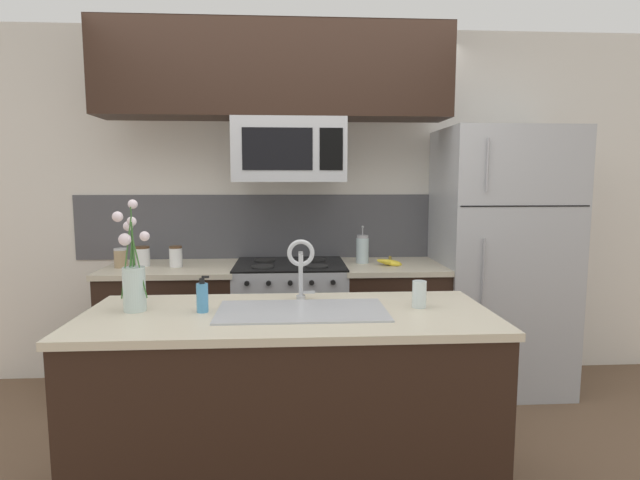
# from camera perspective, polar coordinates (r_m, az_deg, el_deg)

# --- Properties ---
(ground_plane) EXTENTS (10.00, 10.00, 0.00)m
(ground_plane) POSITION_cam_1_polar(r_m,az_deg,el_deg) (2.95, -3.32, -23.71)
(ground_plane) COLOR brown
(rear_partition) EXTENTS (5.20, 0.10, 2.60)m
(rear_partition) POSITION_cam_1_polar(r_m,az_deg,el_deg) (3.83, 0.98, 3.88)
(rear_partition) COLOR silver
(rear_partition) RESTS_ON ground
(splash_band) EXTENTS (3.17, 0.01, 0.48)m
(splash_band) POSITION_cam_1_polar(r_m,az_deg,el_deg) (3.78, -3.50, 1.55)
(splash_band) COLOR #4C4C51
(splash_band) RESTS_ON rear_partition
(back_counter_left) EXTENTS (0.89, 0.65, 0.91)m
(back_counter_left) POSITION_cam_1_polar(r_m,az_deg,el_deg) (3.68, -16.35, -9.86)
(back_counter_left) COLOR black
(back_counter_left) RESTS_ON ground
(back_counter_right) EXTENTS (0.71, 0.65, 0.91)m
(back_counter_right) POSITION_cam_1_polar(r_m,az_deg,el_deg) (3.66, 8.10, -9.74)
(back_counter_right) COLOR black
(back_counter_right) RESTS_ON ground
(stove_range) EXTENTS (0.76, 0.64, 0.93)m
(stove_range) POSITION_cam_1_polar(r_m,az_deg,el_deg) (3.59, -3.42, -9.94)
(stove_range) COLOR #A8AAAF
(stove_range) RESTS_ON ground
(microwave) EXTENTS (0.74, 0.40, 0.42)m
(microwave) POSITION_cam_1_polar(r_m,az_deg,el_deg) (3.42, -3.57, 10.14)
(microwave) COLOR #A8AAAF
(upper_cabinet_band) EXTENTS (2.31, 0.34, 0.60)m
(upper_cabinet_band) POSITION_cam_1_polar(r_m,az_deg,el_deg) (3.46, -5.22, 18.59)
(upper_cabinet_band) COLOR black
(refrigerator) EXTENTS (0.88, 0.74, 1.85)m
(refrigerator) POSITION_cam_1_polar(r_m,az_deg,el_deg) (3.81, 19.77, -2.18)
(refrigerator) COLOR #A8AAAF
(refrigerator) RESTS_ON ground
(storage_jar_tall) EXTENTS (0.09, 0.09, 0.13)m
(storage_jar_tall) POSITION_cam_1_polar(r_m,az_deg,el_deg) (3.63, -21.85, -1.92)
(storage_jar_tall) COLOR #997F5B
(storage_jar_tall) RESTS_ON back_counter_left
(storage_jar_medium) EXTENTS (0.10, 0.10, 0.14)m
(storage_jar_medium) POSITION_cam_1_polar(r_m,az_deg,el_deg) (3.65, -19.67, -1.75)
(storage_jar_medium) COLOR silver
(storage_jar_medium) RESTS_ON back_counter_left
(storage_jar_short) EXTENTS (0.09, 0.09, 0.14)m
(storage_jar_short) POSITION_cam_1_polar(r_m,az_deg,el_deg) (3.55, -16.18, -1.81)
(storage_jar_short) COLOR silver
(storage_jar_short) RESTS_ON back_counter_left
(banana_bunch) EXTENTS (0.19, 0.12, 0.08)m
(banana_bunch) POSITION_cam_1_polar(r_m,az_deg,el_deg) (3.49, 7.99, -2.54)
(banana_bunch) COLOR yellow
(banana_bunch) RESTS_ON back_counter_right
(french_press) EXTENTS (0.09, 0.09, 0.27)m
(french_press) POSITION_cam_1_polar(r_m,az_deg,el_deg) (3.57, 4.84, -1.05)
(french_press) COLOR silver
(french_press) RESTS_ON back_counter_right
(island_counter) EXTENTS (1.83, 0.75, 0.91)m
(island_counter) POSITION_cam_1_polar(r_m,az_deg,el_deg) (2.42, -3.60, -18.63)
(island_counter) COLOR black
(island_counter) RESTS_ON ground
(kitchen_sink) EXTENTS (0.76, 0.40, 0.16)m
(kitchen_sink) POSITION_cam_1_polar(r_m,az_deg,el_deg) (2.28, -2.11, -9.85)
(kitchen_sink) COLOR #ADAFB5
(kitchen_sink) RESTS_ON island_counter
(sink_faucet) EXTENTS (0.14, 0.14, 0.31)m
(sink_faucet) POSITION_cam_1_polar(r_m,az_deg,el_deg) (2.42, -2.23, -2.44)
(sink_faucet) COLOR #B7BABF
(sink_faucet) RESTS_ON island_counter
(dish_soap_bottle) EXTENTS (0.06, 0.05, 0.16)m
(dish_soap_bottle) POSITION_cam_1_polar(r_m,az_deg,el_deg) (2.30, -13.34, -6.36)
(dish_soap_bottle) COLOR #4C93C6
(dish_soap_bottle) RESTS_ON island_counter
(drinking_glass) EXTENTS (0.07, 0.07, 0.12)m
(drinking_glass) POSITION_cam_1_polar(r_m,az_deg,el_deg) (2.37, 11.23, -6.10)
(drinking_glass) COLOR silver
(drinking_glass) RESTS_ON island_counter
(flower_vase) EXTENTS (0.16, 0.18, 0.50)m
(flower_vase) POSITION_cam_1_polar(r_m,az_deg,el_deg) (2.40, -20.60, -4.19)
(flower_vase) COLOR silver
(flower_vase) RESTS_ON island_counter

